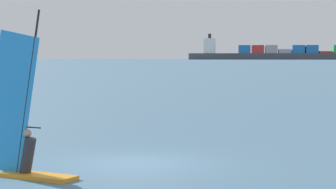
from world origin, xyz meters
name	(u,v)px	position (x,y,z in m)	size (l,w,h in m)	color
ground_plane	(137,163)	(0.00, 0.00, 0.00)	(4000.00, 4000.00, 0.00)	#476B84
windsurfer	(24,136)	(-2.99, -2.43, 1.13)	(2.92, 1.74, 4.61)	orange
cargo_ship	(273,53)	(123.15, 821.41, 8.07)	(221.03, 43.84, 33.35)	#3F444C
distant_headland	(159,52)	(-43.66, 1492.74, 14.70)	(998.02, 487.30, 29.40)	#756B56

